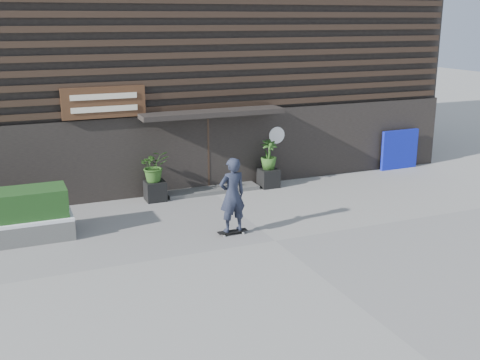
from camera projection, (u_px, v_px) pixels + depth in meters
name	position (u px, v px, depth m)	size (l,w,h in m)	color
ground	(275.00, 241.00, 14.42)	(80.00, 80.00, 0.00)	gray
entrance_step	(212.00, 190.00, 18.49)	(3.00, 0.80, 0.12)	#494947
planter_pot_left	(155.00, 191.00, 17.54)	(0.60, 0.60, 0.60)	black
bamboo_left	(154.00, 166.00, 17.33)	(0.86, 0.75, 0.96)	#2D591E
planter_pot_right	(269.00, 178.00, 18.95)	(0.60, 0.60, 0.60)	black
bamboo_right	(269.00, 155.00, 18.74)	(0.54, 0.54, 0.96)	#2D591E
raised_bed	(0.00, 233.00, 14.27)	(3.50, 1.20, 0.50)	#52524F
blue_tarp	(400.00, 150.00, 21.12)	(1.53, 0.12, 1.44)	#0D17AC
building	(163.00, 55.00, 22.19)	(18.00, 11.00, 8.00)	black
skateboarder	(232.00, 195.00, 14.56)	(0.78, 0.52, 2.02)	black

